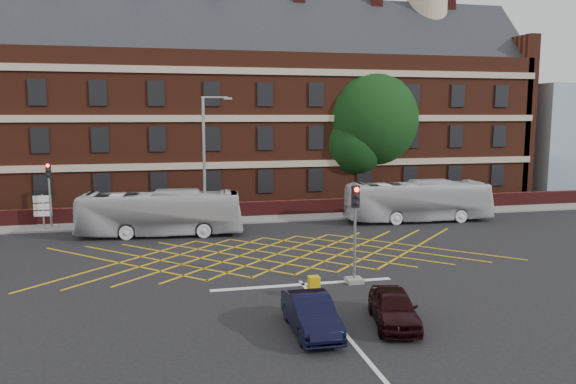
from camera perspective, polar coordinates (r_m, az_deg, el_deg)
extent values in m
plane|color=black|center=(27.82, -0.28, -7.30)|extent=(120.00, 120.00, 0.00)
cube|color=#502214|center=(48.57, -5.98, 6.32)|extent=(50.00, 12.00, 12.00)
cube|color=black|center=(48.78, -6.09, 13.38)|extent=(51.00, 10.61, 10.61)
cube|color=#B7A88C|center=(42.53, -5.00, 7.46)|extent=(50.00, 0.18, 0.50)
cube|color=black|center=(42.58, -4.98, 5.44)|extent=(1.20, 0.14, 1.80)
cylinder|color=#B7A88C|center=(54.33, 13.85, 15.82)|extent=(3.60, 3.60, 6.00)
cube|color=#4A1413|center=(40.20, -4.32, -1.79)|extent=(56.00, 0.50, 1.10)
cube|color=slate|center=(39.32, -4.10, -2.73)|extent=(60.00, 3.00, 0.12)
cube|color=#CC990C|center=(29.71, -1.12, -6.30)|extent=(8.22, 8.22, 0.02)
cube|color=silver|center=(24.55, 1.53, -9.37)|extent=(8.00, 0.30, 0.02)
cube|color=silver|center=(18.70, 6.66, -15.07)|extent=(0.15, 14.00, 0.02)
imported|color=#BDBCC1|center=(34.78, -12.81, -2.11)|extent=(10.03, 3.33, 2.74)
imported|color=silver|center=(39.49, 13.08, -0.90)|extent=(10.19, 2.95, 2.80)
imported|color=black|center=(19.32, 2.36, -12.28)|extent=(1.37, 3.84, 1.26)
imported|color=black|center=(20.29, 10.70, -11.43)|extent=(2.24, 3.88, 1.24)
cylinder|color=black|center=(47.67, 7.90, 2.14)|extent=(0.90, 0.90, 5.17)
sphere|color=black|center=(47.44, 8.00, 7.32)|extent=(8.56, 8.56, 8.56)
sphere|color=black|center=(46.23, 6.57, 4.95)|extent=(5.57, 5.57, 5.57)
sphere|color=black|center=(48.77, 9.29, 5.52)|extent=(5.14, 5.14, 5.14)
cube|color=slate|center=(24.97, 6.73, -8.90)|extent=(0.70, 0.70, 0.20)
cylinder|color=gray|center=(24.54, 6.80, -5.21)|extent=(0.12, 0.12, 3.50)
cube|color=black|center=(24.16, 6.88, -0.47)|extent=(0.30, 0.25, 0.95)
sphere|color=#FF0C05|center=(23.99, 7.00, 0.24)|extent=(0.20, 0.20, 0.20)
cube|color=slate|center=(38.87, -22.88, -3.40)|extent=(0.70, 0.70, 0.20)
cylinder|color=gray|center=(38.60, -23.01, -1.00)|extent=(0.12, 0.12, 3.50)
cube|color=black|center=(38.36, -23.17, 2.03)|extent=(0.30, 0.25, 0.95)
sphere|color=#FF0C05|center=(38.19, -23.24, 2.48)|extent=(0.20, 0.20, 0.20)
cube|color=slate|center=(35.23, -8.37, -3.98)|extent=(1.00, 1.00, 0.20)
cylinder|color=gray|center=(34.63, -8.51, 2.60)|extent=(0.18, 0.18, 8.30)
cylinder|color=gray|center=(34.57, -7.48, 9.50)|extent=(1.60, 0.12, 0.12)
cube|color=gray|center=(34.65, -6.14, 9.43)|extent=(0.50, 0.20, 0.12)
cylinder|color=gray|center=(39.53, -23.62, -1.79)|extent=(0.10, 0.10, 2.20)
cube|color=silver|center=(39.34, -23.71, -0.66)|extent=(1.10, 0.06, 0.45)
cube|color=silver|center=(39.41, -23.67, -1.38)|extent=(1.10, 0.06, 0.40)
cube|color=silver|center=(39.48, -23.63, -2.02)|extent=(1.10, 0.06, 0.35)
cube|color=#CE9F0C|center=(22.77, 2.65, -9.62)|extent=(0.44, 0.39, 0.88)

